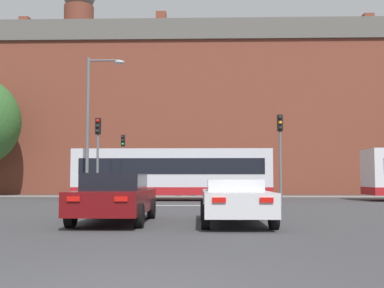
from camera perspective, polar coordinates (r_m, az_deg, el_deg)
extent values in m
cube|color=silver|center=(22.94, -0.56, -7.29)|extent=(7.23, 0.30, 0.01)
cube|color=gray|center=(34.34, 0.14, -6.22)|extent=(68.03, 2.50, 0.01)
cube|color=brown|center=(43.24, 4.16, 2.47)|extent=(42.74, 10.14, 12.41)
cube|color=#5B5954|center=(44.59, 4.11, 11.51)|extent=(43.60, 10.55, 1.70)
cube|color=brown|center=(47.85, -19.20, 12.87)|extent=(0.90, 0.90, 1.88)
cube|color=brown|center=(48.66, -11.47, 12.44)|extent=(0.90, 0.90, 1.88)
cube|color=brown|center=(44.08, -3.67, 14.13)|extent=(0.90, 0.90, 1.88)
cube|color=brown|center=(47.10, 3.34, 12.93)|extent=(0.90, 0.90, 1.88)
cube|color=brown|center=(48.27, 12.10, 12.59)|extent=(0.90, 0.90, 1.88)
cube|color=brown|center=(47.20, 20.15, 13.14)|extent=(0.90, 0.90, 1.88)
cylinder|color=brown|center=(46.69, -13.27, 13.88)|extent=(2.69, 2.69, 2.96)
cube|color=#600C0F|center=(14.27, -9.07, -6.67)|extent=(1.88, 4.77, 0.63)
cube|color=black|center=(14.21, -9.08, -4.42)|extent=(1.61, 2.15, 0.49)
cylinder|color=black|center=(15.91, -11.31, -7.50)|extent=(0.22, 0.64, 0.64)
cylinder|color=black|center=(15.62, -4.83, -7.63)|extent=(0.22, 0.64, 0.64)
cylinder|color=black|center=(13.05, -14.19, -8.23)|extent=(0.22, 0.64, 0.64)
cylinder|color=black|center=(12.69, -6.29, -8.45)|extent=(0.22, 0.64, 0.64)
cube|color=red|center=(12.05, -13.87, -6.33)|extent=(0.32, 0.05, 0.12)
cube|color=red|center=(11.80, -8.41, -6.46)|extent=(0.32, 0.05, 0.12)
cube|color=silver|center=(13.78, 5.12, -6.83)|extent=(1.87, 4.73, 0.62)
cube|color=silver|center=(13.88, 5.08, -4.86)|extent=(1.57, 1.43, 0.32)
cylinder|color=black|center=(15.21, 1.43, -7.74)|extent=(0.23, 0.64, 0.64)
cylinder|color=black|center=(15.33, 7.95, -7.67)|extent=(0.23, 0.64, 0.64)
cylinder|color=black|center=(12.30, 1.61, -8.61)|extent=(0.23, 0.64, 0.64)
cylinder|color=black|center=(12.45, 9.66, -8.50)|extent=(0.23, 0.64, 0.64)
cube|color=red|center=(11.37, 3.23, -6.65)|extent=(0.32, 0.05, 0.12)
cube|color=red|center=(11.47, 8.83, -6.58)|extent=(0.32, 0.05, 0.12)
cube|color=silver|center=(28.13, -2.31, -3.33)|extent=(11.36, 2.46, 2.62)
cube|color=#AD191E|center=(28.14, -2.32, -5.54)|extent=(11.38, 2.48, 0.44)
cube|color=black|center=(28.14, -2.31, -2.70)|extent=(10.45, 2.49, 0.90)
cylinder|color=black|center=(29.30, 4.76, -5.61)|extent=(1.00, 0.28, 1.00)
cylinder|color=black|center=(26.95, 5.04, -5.74)|extent=(1.00, 0.28, 1.00)
cylinder|color=black|center=(29.75, -8.97, -5.55)|extent=(1.00, 0.28, 1.00)
cylinder|color=black|center=(27.44, -9.88, -5.67)|extent=(1.00, 0.28, 1.00)
cylinder|color=slate|center=(33.79, -8.21, -3.24)|extent=(0.12, 0.12, 3.52)
cube|color=black|center=(33.88, -8.18, 0.41)|extent=(0.26, 0.20, 0.80)
sphere|color=black|center=(33.78, -8.21, 0.86)|extent=(0.17, 0.17, 0.17)
sphere|color=black|center=(33.76, -8.21, 0.43)|extent=(0.17, 0.17, 0.17)
sphere|color=#1ED14C|center=(33.74, -8.22, -0.01)|extent=(0.17, 0.17, 0.17)
cylinder|color=slate|center=(23.62, 10.45, -2.81)|extent=(0.12, 0.12, 3.57)
cube|color=black|center=(23.77, 10.38, 2.47)|extent=(0.26, 0.20, 0.80)
sphere|color=black|center=(23.67, 10.42, 3.12)|extent=(0.17, 0.17, 0.17)
sphere|color=orange|center=(23.64, 10.43, 2.51)|extent=(0.17, 0.17, 0.17)
sphere|color=black|center=(23.61, 10.44, 1.89)|extent=(0.17, 0.17, 0.17)
cylinder|color=slate|center=(24.07, -11.14, -2.96)|extent=(0.12, 0.12, 3.45)
cube|color=black|center=(24.20, -11.07, 2.08)|extent=(0.26, 0.20, 0.80)
sphere|color=red|center=(24.10, -11.13, 2.72)|extent=(0.17, 0.17, 0.17)
sphere|color=black|center=(24.07, -11.14, 2.11)|extent=(0.17, 0.17, 0.17)
sphere|color=black|center=(24.05, -11.15, 1.51)|extent=(0.17, 0.17, 0.17)
cylinder|color=slate|center=(24.62, -12.28, 1.61)|extent=(0.16, 0.16, 7.38)
cylinder|color=slate|center=(25.04, -10.38, 9.72)|extent=(1.57, 0.10, 0.10)
ellipsoid|color=#B2B2B7|center=(24.87, -8.58, 9.55)|extent=(0.50, 0.36, 0.22)
cylinder|color=brown|center=(34.81, -1.34, -5.58)|extent=(0.13, 0.13, 0.75)
cylinder|color=brown|center=(34.80, -1.62, -5.58)|extent=(0.13, 0.13, 0.75)
cube|color=#232328|center=(34.79, -1.48, -4.47)|extent=(0.42, 0.26, 0.60)
sphere|color=tan|center=(34.79, -1.48, -3.79)|extent=(0.23, 0.23, 0.23)
cylinder|color=#333851|center=(35.14, 0.11, -5.57)|extent=(0.13, 0.13, 0.75)
cylinder|color=#333851|center=(35.20, 0.37, -5.57)|extent=(0.13, 0.13, 0.75)
cube|color=#336B38|center=(35.16, 0.24, -4.48)|extent=(0.45, 0.36, 0.59)
sphere|color=tan|center=(35.16, 0.24, -3.81)|extent=(0.22, 0.22, 0.22)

